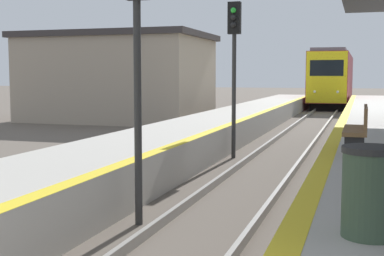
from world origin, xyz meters
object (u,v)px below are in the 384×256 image
(signal_mid, at_px, (234,50))
(trash_bin, at_px, (370,192))
(signal_near, at_px, (137,28))
(train, at_px, (333,78))
(bench, at_px, (359,128))

(signal_mid, height_order, trash_bin, signal_mid)
(signal_near, bearing_deg, train, 88.25)
(train, relative_size, bench, 9.94)
(signal_mid, bearing_deg, signal_near, -88.82)
(signal_near, bearing_deg, signal_mid, 91.18)
(train, height_order, bench, train)
(signal_mid, distance_m, trash_bin, 10.60)
(signal_near, height_order, signal_mid, same)
(signal_near, relative_size, bench, 2.58)
(signal_near, xyz_separation_m, trash_bin, (3.47, -2.55, -1.81))
(signal_mid, xyz_separation_m, trash_bin, (3.62, -9.80, -1.81))
(signal_near, height_order, bench, signal_near)
(signal_near, distance_m, signal_mid, 7.25)
(trash_bin, bearing_deg, train, 93.46)
(bench, bearing_deg, signal_mid, 130.41)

